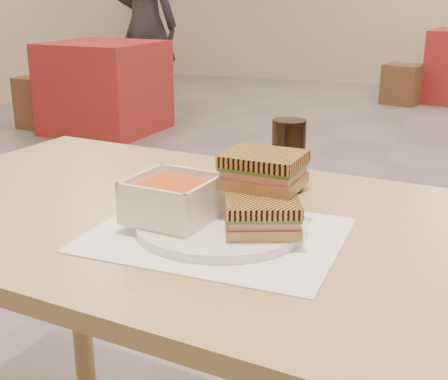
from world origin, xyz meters
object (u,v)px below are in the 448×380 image
(soup_bowl, at_px, (173,201))
(patron_a, at_px, (145,25))
(plate, at_px, (221,224))
(bg_table_0, at_px, (105,87))
(panini_lower, at_px, (262,215))
(bg_chair_2l, at_px, (403,84))
(cola_glass, at_px, (288,156))
(bg_chair_0r, at_px, (141,99))
(main_table, at_px, (195,274))
(bg_chair_0l, at_px, (46,102))

(soup_bowl, height_order, patron_a, patron_a)
(plate, distance_m, bg_table_0, 4.19)
(panini_lower, bearing_deg, bg_chair_2l, 91.80)
(plate, height_order, soup_bowl, soup_bowl)
(bg_table_0, bearing_deg, cola_glass, -53.73)
(bg_chair_0r, distance_m, bg_chair_2l, 2.79)
(plate, relative_size, patron_a, 0.16)
(main_table, height_order, soup_bowl, soup_bowl)
(bg_chair_0l, bearing_deg, bg_chair_2l, 38.66)
(soup_bowl, distance_m, bg_chair_0l, 4.50)
(plate, xyz_separation_m, patron_a, (-2.27, 4.12, 0.07))
(cola_glass, distance_m, patron_a, 4.53)
(bg_chair_0r, bearing_deg, plate, -60.24)
(plate, xyz_separation_m, soup_bowl, (-0.08, -0.02, 0.04))
(cola_glass, bearing_deg, bg_chair_0r, 121.90)
(bg_table_0, relative_size, bg_chair_0r, 2.01)
(main_table, distance_m, patron_a, 4.64)
(bg_chair_0r, xyz_separation_m, bg_chair_2l, (2.07, 1.86, -0.02))
(panini_lower, distance_m, bg_table_0, 4.26)
(bg_chair_0r, bearing_deg, main_table, -60.71)
(bg_table_0, relative_size, bg_chair_0l, 2.07)
(panini_lower, height_order, patron_a, patron_a)
(panini_lower, relative_size, cola_glass, 1.00)
(bg_chair_2l, bearing_deg, cola_glass, -88.39)
(panini_lower, distance_m, patron_a, 4.77)
(panini_lower, bearing_deg, plate, 164.07)
(soup_bowl, height_order, bg_table_0, soup_bowl)
(cola_glass, relative_size, bg_table_0, 0.15)
(bg_table_0, bearing_deg, plate, -56.17)
(panini_lower, relative_size, patron_a, 0.08)
(main_table, height_order, cola_glass, cola_glass)
(bg_chair_0r, bearing_deg, bg_chair_0l, -152.72)
(bg_chair_2l, xyz_separation_m, patron_a, (-2.17, -1.55, 0.63))
(bg_table_0, height_order, bg_chair_0r, bg_table_0)
(bg_table_0, distance_m, bg_chair_2l, 3.13)
(panini_lower, xyz_separation_m, bg_chair_0l, (-2.98, 3.46, -0.58))
(plate, xyz_separation_m, panini_lower, (0.07, -0.02, 0.03))
(plate, height_order, patron_a, patron_a)
(cola_glass, height_order, bg_chair_2l, cola_glass)
(main_table, relative_size, bg_table_0, 1.43)
(panini_lower, relative_size, bg_chair_0r, 0.31)
(bg_chair_0l, relative_size, bg_chair_2l, 0.95)
(bg_chair_0r, bearing_deg, patron_a, 107.06)
(plate, distance_m, panini_lower, 0.08)
(soup_bowl, bearing_deg, bg_table_0, 122.82)
(bg_chair_2l, distance_m, patron_a, 2.74)
(main_table, height_order, bg_chair_2l, main_table)
(bg_chair_2l, bearing_deg, patron_a, -144.49)
(bg_table_0, bearing_deg, bg_chair_0l, -176.81)
(bg_chair_0l, height_order, patron_a, patron_a)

